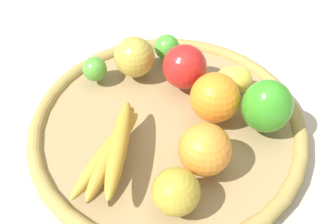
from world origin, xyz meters
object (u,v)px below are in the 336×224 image
lime_0 (167,47)px  apple_1 (185,67)px  apple_0 (136,57)px  lemon_0 (233,80)px  orange_0 (215,98)px  lime_1 (95,69)px  bell_pepper (267,106)px  banana_bunch (112,150)px  apple_2 (176,192)px  orange_1 (205,149)px

lime_0 → apple_1: (0.01, 0.08, 0.02)m
lime_0 → apple_0: 0.07m
apple_1 → lemon_0: bearing=140.4°
orange_0 → lime_1: bearing=-50.5°
bell_pepper → orange_0: bell_pepper is taller
banana_bunch → bell_pepper: bearing=169.4°
apple_1 → apple_2: 0.25m
bell_pepper → orange_0: (0.06, -0.06, -0.01)m
bell_pepper → apple_2: size_ratio=1.38×
apple_1 → lime_1: apple_1 is taller
bell_pepper → orange_0: bearing=-3.5°
lemon_0 → lime_0: bearing=-65.6°
lemon_0 → lime_1: bearing=-34.2°
apple_1 → lime_1: (0.14, -0.08, -0.02)m
apple_0 → bell_pepper: bearing=121.1°
banana_bunch → apple_0: size_ratio=2.31×
lemon_0 → apple_2: bearing=39.2°
banana_bunch → apple_1: 0.21m
apple_1 → apple_2: size_ratio=1.17×
lime_0 → apple_1: size_ratio=0.61×
apple_0 → orange_0: bearing=114.1°
lemon_0 → lime_0: 0.15m
apple_1 → apple_0: (0.06, -0.07, -0.00)m
orange_1 → lime_1: (0.08, -0.26, -0.02)m
orange_0 → bell_pepper: bearing=135.8°
lemon_0 → lime_0: size_ratio=1.40×
orange_0 → lemon_0: bearing=-149.2°
lemon_0 → bell_pepper: bearing=89.4°
bell_pepper → orange_1: bearing=52.1°
orange_1 → orange_0: 0.11m
lemon_0 → lime_1: lemon_0 is taller
bell_pepper → lemon_0: size_ratio=1.37×
bell_pepper → lime_1: bell_pepper is taller
lemon_0 → orange_0: 0.07m
bell_pepper → apple_2: (0.20, 0.07, -0.01)m
apple_0 → lime_1: bearing=-13.4°
lime_0 → orange_0: size_ratio=0.59×
banana_bunch → lemon_0: same height
apple_2 → lime_1: 0.30m
banana_bunch → apple_0: bearing=-123.7°
apple_2 → lime_1: bearing=-88.2°
banana_bunch → apple_2: apple_2 is taller
lime_0 → lime_1: (0.14, -0.00, -0.00)m
orange_1 → lime_1: bearing=-73.3°
apple_1 → orange_0: bearing=94.3°
orange_1 → apple_0: size_ratio=1.07×
orange_0 → lime_1: size_ratio=1.86×
orange_0 → apple_2: (0.14, 0.12, -0.01)m
bell_pepper → lime_0: (0.06, -0.23, -0.02)m
apple_1 → orange_0: 0.09m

